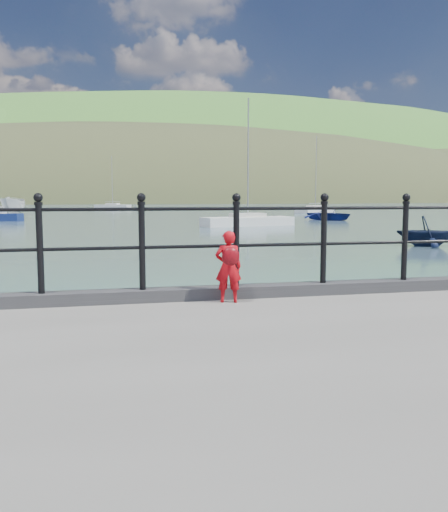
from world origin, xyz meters
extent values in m
plane|color=#2D4251|center=(0.00, 0.00, 0.00)|extent=(600.00, 600.00, 0.00)
cube|color=#28282B|center=(0.00, -0.15, 1.07)|extent=(60.00, 0.30, 0.15)
cylinder|color=black|center=(0.00, -0.15, 1.67)|extent=(18.00, 0.04, 0.04)
cylinder|color=black|center=(0.00, -0.15, 2.15)|extent=(18.00, 0.04, 0.04)
cylinder|color=black|center=(-1.80, -0.15, 1.67)|extent=(0.08, 0.08, 1.05)
sphere|color=black|center=(-1.80, -0.15, 2.29)|extent=(0.11, 0.11, 0.11)
cylinder|color=black|center=(-0.60, -0.15, 1.67)|extent=(0.08, 0.08, 1.05)
sphere|color=black|center=(-0.60, -0.15, 2.29)|extent=(0.11, 0.11, 0.11)
cylinder|color=black|center=(0.60, -0.15, 1.67)|extent=(0.08, 0.08, 1.05)
sphere|color=black|center=(0.60, -0.15, 2.29)|extent=(0.11, 0.11, 0.11)
cylinder|color=black|center=(1.80, -0.15, 1.67)|extent=(0.08, 0.08, 1.05)
sphere|color=black|center=(1.80, -0.15, 2.29)|extent=(0.11, 0.11, 0.11)
cylinder|color=black|center=(3.00, -0.15, 1.67)|extent=(0.08, 0.08, 1.05)
sphere|color=black|center=(3.00, -0.15, 2.29)|extent=(0.11, 0.11, 0.11)
ellipsoid|color=#333A21|center=(20.00, 195.00, -15.40)|extent=(400.00, 100.00, 88.00)
ellipsoid|color=#387026|center=(60.00, 255.00, -27.30)|extent=(600.00, 180.00, 156.00)
cube|color=silver|center=(-12.00, 181.00, 3.00)|extent=(9.00, 6.00, 6.00)
cube|color=#4C4744|center=(-12.00, 181.00, 7.00)|extent=(9.50, 6.50, 2.00)
cube|color=silver|center=(18.00, 181.00, 3.00)|extent=(9.00, 6.00, 6.00)
cube|color=#4C4744|center=(18.00, 181.00, 7.00)|extent=(9.50, 6.50, 2.00)
cube|color=silver|center=(45.00, 181.00, 3.00)|extent=(9.00, 6.00, 6.00)
cube|color=#4C4744|center=(45.00, 181.00, 7.00)|extent=(9.50, 6.50, 2.00)
imported|color=red|center=(0.43, -0.44, 1.44)|extent=(0.36, 0.27, 0.89)
ellipsoid|color=red|center=(0.43, -0.57, 1.59)|extent=(0.22, 0.11, 0.23)
imported|color=navy|center=(20.53, 41.96, 0.53)|extent=(5.31, 6.11, 1.06)
imported|color=white|center=(-10.77, 58.59, 1.11)|extent=(2.71, 5.94, 2.22)
imported|color=black|center=(13.52, 15.32, 0.70)|extent=(3.33, 3.12, 1.40)
cube|color=silver|center=(28.61, 65.39, 0.25)|extent=(7.41, 6.49, 0.90)
cube|color=beige|center=(28.61, 65.39, 0.75)|extent=(3.05, 2.85, 0.50)
cylinder|color=#A5A5A8|center=(28.61, 65.39, 5.70)|extent=(0.10, 0.10, 10.01)
cylinder|color=#A5A5A8|center=(28.61, 65.39, 1.30)|extent=(2.78, 2.22, 0.06)
cube|color=silver|center=(1.09, 97.59, 0.25)|extent=(6.90, 5.10, 0.90)
cube|color=beige|center=(1.09, 97.59, 0.75)|extent=(2.76, 2.40, 0.50)
cylinder|color=#A5A5A8|center=(1.09, 97.59, 5.22)|extent=(0.10, 0.10, 9.03)
cylinder|color=#A5A5A8|center=(1.09, 97.59, 1.30)|extent=(2.68, 1.55, 0.06)
cube|color=silver|center=(10.01, 33.69, 0.25)|extent=(7.58, 3.65, 0.90)
cube|color=beige|center=(10.01, 33.69, 0.75)|extent=(2.82, 1.97, 0.50)
cylinder|color=#A5A5A8|center=(10.01, 33.69, 5.20)|extent=(0.10, 0.10, 9.00)
cylinder|color=#A5A5A8|center=(10.01, 33.69, 1.30)|extent=(3.22, 0.81, 0.06)
camera|label=1|loc=(-1.08, -6.86, 2.31)|focal=38.00mm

